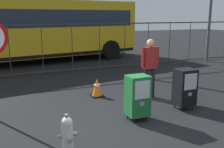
{
  "coord_description": "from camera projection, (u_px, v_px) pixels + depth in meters",
  "views": [
    {
      "loc": [
        -2.23,
        -4.52,
        2.31
      ],
      "look_at": [
        0.3,
        1.2,
        0.9
      ],
      "focal_mm": 42.13,
      "sensor_mm": 36.0,
      "label": 1
    }
  ],
  "objects": [
    {
      "name": "ground_plane",
      "position": [
        122.0,
        129.0,
        5.42
      ],
      "size": [
        60.0,
        60.0,
        0.0
      ],
      "primitive_type": "plane",
      "color": "black"
    },
    {
      "name": "fire_hydrant",
      "position": [
        67.0,
        137.0,
        4.32
      ],
      "size": [
        0.33,
        0.32,
        0.75
      ],
      "color": "silver",
      "rests_on": "ground_plane"
    },
    {
      "name": "newspaper_box_primary",
      "position": [
        185.0,
        87.0,
        6.5
      ],
      "size": [
        0.48,
        0.42,
        1.02
      ],
      "color": "black",
      "rests_on": "ground_plane"
    },
    {
      "name": "newspaper_box_secondary",
      "position": [
        138.0,
        95.0,
        5.81
      ],
      "size": [
        0.48,
        0.42,
        1.02
      ],
      "color": "black",
      "rests_on": "ground_plane"
    },
    {
      "name": "pedestrian",
      "position": [
        150.0,
        65.0,
        7.31
      ],
      "size": [
        0.55,
        0.22,
        1.67
      ],
      "color": "black",
      "rests_on": "ground_plane"
    },
    {
      "name": "traffic_cone",
      "position": [
        97.0,
        88.0,
        7.59
      ],
      "size": [
        0.36,
        0.36,
        0.53
      ],
      "color": "black",
      "rests_on": "ground_plane"
    },
    {
      "name": "fence_barrier",
      "position": [
        58.0,
        48.0,
        10.47
      ],
      "size": [
        18.03,
        0.04,
        2.0
      ],
      "color": "#2D2D33",
      "rests_on": "ground_plane"
    },
    {
      "name": "bus_near",
      "position": [
        33.0,
        28.0,
        12.8
      ],
      "size": [
        10.75,
        4.0,
        3.0
      ],
      "rotation": [
        0.0,
        0.0,
        0.15
      ],
      "color": "gold",
      "rests_on": "ground_plane"
    }
  ]
}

